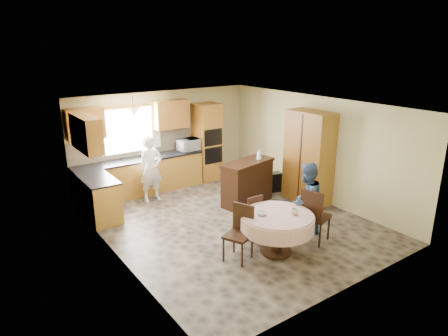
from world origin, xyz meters
TOP-DOWN VIEW (x-y plane):
  - floor at (0.00, 0.00)m, footprint 5.00×6.00m
  - ceiling at (0.00, 0.00)m, footprint 5.00×6.00m
  - wall_back at (0.00, 3.00)m, footprint 5.00×0.02m
  - wall_front at (0.00, -3.00)m, footprint 5.00×0.02m
  - wall_left at (-2.50, 0.00)m, footprint 0.02×6.00m
  - wall_right at (2.50, 0.00)m, footprint 0.02×6.00m
  - window at (-1.00, 2.98)m, footprint 1.40×0.03m
  - curtain_left at (-1.75, 2.93)m, footprint 0.22×0.02m
  - curtain_right at (-0.25, 2.93)m, footprint 0.22×0.02m
  - base_cab_back at (-0.85, 2.70)m, footprint 3.30×0.60m
  - counter_back at (-0.85, 2.70)m, footprint 3.30×0.64m
  - base_cab_left at (-2.20, 1.80)m, footprint 0.60×1.20m
  - counter_left at (-2.20, 1.80)m, footprint 0.64×1.20m
  - backsplash at (-0.85, 2.99)m, footprint 3.30×0.02m
  - wall_cab_left at (-2.05, 2.83)m, footprint 0.85×0.33m
  - wall_cab_right at (0.15, 2.83)m, footprint 0.90×0.33m
  - wall_cab_side at (-2.33, 1.80)m, footprint 0.33×1.20m
  - oven_tower at (1.15, 2.69)m, footprint 0.66×0.62m
  - oven_upper at (1.15, 2.38)m, footprint 0.56×0.01m
  - oven_lower at (1.15, 2.38)m, footprint 0.56×0.01m
  - pendant at (-1.00, 2.50)m, footprint 0.36×0.36m
  - sideboard at (0.94, 0.63)m, footprint 1.46×0.85m
  - space_heater at (2.02, 0.87)m, footprint 0.42×0.34m
  - cupboard at (2.22, -0.07)m, footprint 0.57×1.14m
  - dining_table at (-0.08, -1.52)m, footprint 1.33×1.33m
  - chair_left at (-0.73, -1.29)m, footprint 0.57×0.57m
  - chair_back at (-0.06, -0.77)m, footprint 0.38×0.38m
  - chair_right at (0.75, -1.63)m, footprint 0.58×0.58m
  - framed_picture at (2.47, 0.45)m, footprint 0.06×0.59m
  - microwave at (0.54, 2.65)m, footprint 0.60×0.43m
  - person_sink at (-0.82, 2.10)m, footprint 0.59×0.40m
  - person_dining at (0.80, -1.37)m, footprint 0.84×0.72m
  - bowl_sideboard at (0.74, 0.63)m, footprint 0.20×0.20m
  - bottle_sideboard at (1.28, 0.63)m, footprint 0.14×0.14m
  - cup_table at (0.15, -1.70)m, footprint 0.14×0.14m
  - bowl_table at (-0.34, -1.38)m, footprint 0.22×0.22m

SIDE VIEW (x-z plane):
  - floor at x=0.00m, z-range -0.01..0.01m
  - space_heater at x=2.02m, z-range 0.00..0.49m
  - base_cab_back at x=-0.85m, z-range 0.00..0.88m
  - base_cab_left at x=-2.20m, z-range 0.00..0.88m
  - chair_back at x=-0.06m, z-range 0.05..0.92m
  - sideboard at x=0.94m, z-range 0.00..0.98m
  - chair_left at x=-0.73m, z-range 0.05..1.04m
  - dining_table at x=-0.08m, z-range 0.21..0.97m
  - chair_right at x=0.75m, z-range 0.06..1.13m
  - oven_lower at x=1.15m, z-range 0.53..0.97m
  - person_dining at x=0.80m, z-range 0.00..1.52m
  - bowl_table at x=-0.34m, z-range 0.75..0.81m
  - person_sink at x=-0.82m, z-range 0.00..1.58m
  - cup_table at x=0.15m, z-range 0.75..0.86m
  - counter_back at x=-0.85m, z-range 0.88..0.92m
  - counter_left at x=-2.20m, z-range 0.88..0.92m
  - bowl_sideboard at x=0.74m, z-range 0.98..1.02m
  - oven_tower at x=1.15m, z-range 0.00..2.12m
  - microwave at x=0.54m, z-range 0.92..1.23m
  - cupboard at x=2.22m, z-range 0.00..2.18m
  - bottle_sideboard at x=1.28m, z-range 0.98..1.28m
  - backsplash at x=-0.85m, z-range 0.90..1.46m
  - wall_back at x=0.00m, z-range 0.00..2.50m
  - wall_front at x=0.00m, z-range 0.00..2.50m
  - wall_left at x=-2.50m, z-range 0.00..2.50m
  - wall_right at x=2.50m, z-range 0.00..2.50m
  - oven_upper at x=1.15m, z-range 1.02..1.48m
  - window at x=-1.00m, z-range 1.05..2.15m
  - curtain_left at x=-1.75m, z-range 1.08..2.22m
  - curtain_right at x=-0.25m, z-range 1.08..2.22m
  - framed_picture at x=2.47m, z-range 1.50..1.99m
  - wall_cab_left at x=-2.05m, z-range 1.55..2.27m
  - wall_cab_right at x=0.15m, z-range 1.55..2.27m
  - wall_cab_side at x=-2.33m, z-range 1.55..2.27m
  - pendant at x=-1.00m, z-range 2.03..2.21m
  - ceiling at x=0.00m, z-range 2.50..2.50m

